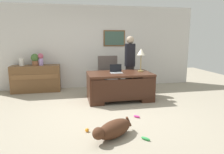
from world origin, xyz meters
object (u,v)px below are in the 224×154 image
(desk_lamp, at_px, (141,53))
(desk, at_px, (120,85))
(credenza, at_px, (36,79))
(vase_empty, at_px, (21,62))
(dog_lying, at_px, (113,129))
(dog_toy_bone, at_px, (146,139))
(laptop, at_px, (116,71))
(person_standing, at_px, (130,64))
(dog_toy_ball, at_px, (87,130))
(dog_toy_plush, at_px, (137,116))
(vase_with_flowers, at_px, (41,59))
(armchair, at_px, (109,76))
(potted_plant, at_px, (35,59))

(desk_lamp, bearing_deg, desk, -167.85)
(credenza, distance_m, vase_empty, 0.65)
(dog_lying, distance_m, dog_toy_bone, 0.56)
(laptop, bearing_deg, person_standing, 48.39)
(person_standing, height_order, dog_toy_ball, person_standing)
(desk, distance_m, dog_lying, 2.21)
(credenza, distance_m, dog_toy_bone, 4.32)
(credenza, distance_m, dog_toy_plush, 3.64)
(person_standing, relative_size, vase_with_flowers, 4.65)
(credenza, bearing_deg, desk, -30.74)
(dog_toy_ball, relative_size, dog_toy_plush, 0.49)
(desk, distance_m, laptop, 0.41)
(dog_toy_ball, height_order, dog_toy_plush, dog_toy_ball)
(credenza, height_order, desk_lamp, desk_lamp)
(dog_lying, bearing_deg, desk, 73.41)
(armchair, height_order, dog_toy_plush, armchair)
(person_standing, xyz_separation_m, vase_empty, (-3.20, 0.71, 0.05))
(laptop, xyz_separation_m, dog_toy_ball, (-0.95, -1.84, -0.76))
(potted_plant, bearing_deg, desk_lamp, -22.96)
(armchair, relative_size, potted_plant, 3.07)
(credenza, relative_size, armchair, 1.31)
(desk, relative_size, dog_toy_plush, 11.74)
(dog_lying, bearing_deg, person_standing, 68.42)
(vase_empty, height_order, potted_plant, potted_plant)
(desk, xyz_separation_m, desk_lamp, (0.63, 0.14, 0.84))
(credenza, bearing_deg, potted_plant, 30.69)
(person_standing, relative_size, laptop, 5.36)
(credenza, distance_m, potted_plant, 0.61)
(dog_toy_bone, bearing_deg, desk_lamp, 72.98)
(potted_plant, height_order, dog_toy_bone, potted_plant)
(potted_plant, relative_size, dog_toy_ball, 5.12)
(vase_empty, bearing_deg, armchair, -10.92)
(desk_lamp, xyz_separation_m, potted_plant, (-2.96, 1.26, -0.22))
(armchair, relative_size, dog_lying, 1.39)
(desk_lamp, relative_size, vase_empty, 2.85)
(laptop, bearing_deg, vase_with_flowers, 146.89)
(credenza, height_order, dog_toy_ball, credenza)
(vase_empty, bearing_deg, potted_plant, 0.00)
(armchair, relative_size, dog_toy_plush, 7.64)
(vase_with_flowers, relative_size, vase_empty, 1.66)
(dog_lying, bearing_deg, dog_toy_ball, 143.15)
(dog_lying, relative_size, dog_toy_bone, 4.64)
(desk_lamp, bearing_deg, dog_toy_ball, -130.87)
(armchair, bearing_deg, vase_empty, 169.08)
(credenza, distance_m, vase_with_flowers, 0.64)
(laptop, relative_size, dog_toy_plush, 2.21)
(armchair, bearing_deg, laptop, -87.00)
(desk, bearing_deg, vase_empty, 152.99)
(person_standing, xyz_separation_m, potted_plant, (-2.81, 0.71, 0.13))
(desk, distance_m, potted_plant, 2.79)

